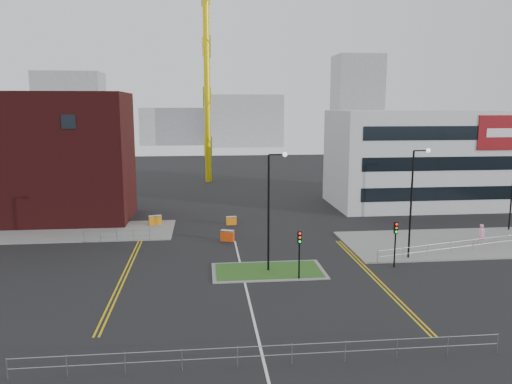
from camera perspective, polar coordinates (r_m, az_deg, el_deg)
ground at (r=31.12m, az=-0.38°, el=-13.94°), size 200.00×200.00×0.00m
pavement_left at (r=54.65m, az=-24.28°, el=-4.28°), size 28.00×8.00×0.12m
pavement_right at (r=50.64m, az=23.61°, el=-5.30°), size 24.00×10.00×0.12m
island_kerb at (r=38.74m, az=1.41°, el=-9.01°), size 8.60×4.60×0.08m
grass_island at (r=38.73m, az=1.41°, el=-8.99°), size 8.00×4.00×0.12m
brick_building at (r=60.12m, az=-25.67°, el=3.41°), size 24.20×10.07×14.24m
office_block at (r=67.17m, az=19.42°, el=3.66°), size 25.00×12.20×12.00m
tower_crane at (r=82.87m, az=-1.81°, el=19.87°), size 50.00×19.48×39.26m
streetlamp_island at (r=37.38m, az=1.78°, el=-1.18°), size 1.46×0.36×9.18m
streetlamp_right_near at (r=42.56m, az=17.62°, el=-0.29°), size 1.46×0.36×9.18m
traffic_light_island at (r=36.39m, az=4.99°, el=-6.13°), size 0.28×0.33×3.65m
traffic_light_right at (r=40.48m, az=15.66°, el=-4.82°), size 0.28×0.33×3.65m
railing_front at (r=25.40m, az=1.02°, el=-17.73°), size 24.05×0.05×1.10m
railing_left at (r=48.52m, az=-15.64°, el=-4.63°), size 6.05×0.05×1.10m
railing_right at (r=47.64m, az=23.58°, el=-5.32°), size 19.05×5.05×1.10m
centre_line at (r=32.95m, az=-0.73°, el=-12.54°), size 0.15×30.00×0.01m
yellow_left_a at (r=40.82m, az=-14.64°, el=-8.40°), size 0.12×24.00×0.01m
yellow_left_b at (r=40.77m, az=-14.22°, el=-8.40°), size 0.12×24.00×0.01m
yellow_right_a at (r=38.58m, az=13.08°, el=-9.41°), size 0.12×20.00×0.01m
yellow_right_b at (r=38.67m, az=13.50°, el=-9.38°), size 0.12×20.00×0.01m
skyline_a at (r=152.95m, az=-20.37°, el=8.61°), size 18.00×12.00×22.00m
skyline_b at (r=158.94m, az=-1.45°, el=8.15°), size 24.00×12.00×16.00m
skyline_c at (r=160.64m, az=11.44°, el=10.12°), size 14.00×12.00×28.00m
skyline_d at (r=168.56m, az=-7.89°, el=7.48°), size 30.00×12.00×12.00m
pedestrian at (r=50.01m, az=24.38°, el=-4.45°), size 0.74×0.51×1.95m
barrier_left at (r=53.94m, az=-11.45°, el=-3.18°), size 1.39×0.78×1.11m
barrier_mid at (r=47.05m, az=-3.29°, el=-4.95°), size 1.31×0.86×1.05m
barrier_right at (r=53.39m, az=-2.84°, el=-3.25°), size 1.10×0.44×0.91m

